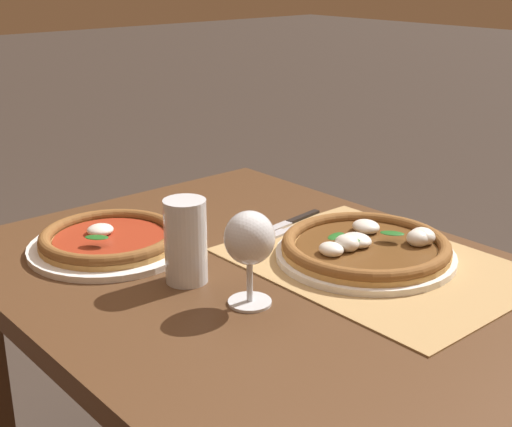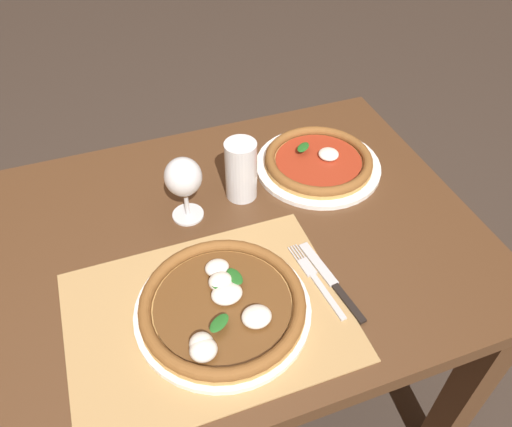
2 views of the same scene
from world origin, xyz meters
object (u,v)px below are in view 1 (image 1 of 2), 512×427
Objects in this scene: fork at (290,229)px; pizza_far at (110,240)px; wine_glass at (250,242)px; knife at (285,224)px; pint_glass at (186,243)px; pizza_near at (366,248)px.

pizza_far is at bearing 64.31° from fork.
wine_glass is 0.34m from fork.
wine_glass is 0.37m from knife.
wine_glass is 0.77× the size of fork.
wine_glass is at bearing -169.27° from pint_glass.
wine_glass is at bearing 125.41° from fork.
pint_glass is at bearing 65.23° from pizza_near.
pizza_near is 2.25× the size of pint_glass.
pizza_far is 0.35m from knife.
pizza_near is 1.63× the size of fork.
pint_glass is 0.67× the size of knife.
knife is (0.08, -0.30, -0.06)m from pint_glass.
wine_glass is 0.72× the size of knife.
wine_glass is 0.14m from pint_glass.
pizza_near is 0.48m from pizza_far.
pizza_near is at bearing -90.76° from wine_glass.
wine_glass is 1.07× the size of pint_glass.
fork is at bearing -54.59° from wine_glass.
pint_glass is 0.32m from knife.
pizza_far is 0.36m from fork.
knife is at bearing -110.98° from pizza_far.
wine_glass reaches higher than fork.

